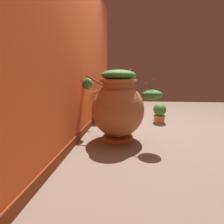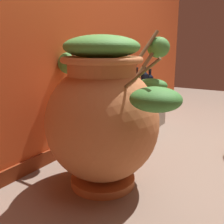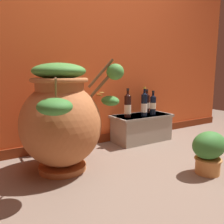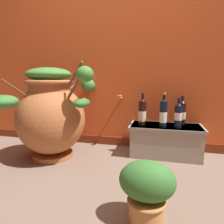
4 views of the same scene
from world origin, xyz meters
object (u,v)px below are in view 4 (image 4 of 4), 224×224
(wine_bottle_left, at_px, (178,115))
(wine_bottle_middle, at_px, (182,112))
(wine_bottle_back, at_px, (142,112))
(terracotta_urn, at_px, (51,114))
(wine_bottle_right, at_px, (163,113))
(potted_shrub, at_px, (147,188))

(wine_bottle_left, xyz_separation_m, wine_bottle_middle, (0.05, 0.17, -0.00))
(wine_bottle_left, distance_m, wine_bottle_back, 0.35)
(terracotta_urn, xyz_separation_m, wine_bottle_right, (1.08, 0.24, 0.01))
(wine_bottle_middle, distance_m, wine_bottle_right, 0.26)
(wine_bottle_left, bearing_deg, terracotta_urn, -168.55)
(wine_bottle_back, bearing_deg, potted_shrub, -83.33)
(wine_bottle_middle, relative_size, potted_shrub, 0.84)
(terracotta_urn, distance_m, wine_bottle_right, 1.10)
(wine_bottle_middle, relative_size, wine_bottle_back, 0.90)
(wine_bottle_middle, distance_m, wine_bottle_back, 0.42)
(terracotta_urn, bearing_deg, wine_bottle_left, 11.45)
(terracotta_urn, relative_size, wine_bottle_back, 3.12)
(wine_bottle_left, distance_m, wine_bottle_right, 0.14)
(terracotta_urn, height_order, wine_bottle_middle, terracotta_urn)
(terracotta_urn, bearing_deg, potted_shrub, -35.24)
(terracotta_urn, height_order, wine_bottle_left, terracotta_urn)
(wine_bottle_left, relative_size, potted_shrub, 0.83)
(terracotta_urn, distance_m, potted_shrub, 1.23)
(wine_bottle_left, xyz_separation_m, wine_bottle_back, (-0.35, 0.03, 0.00))
(wine_bottle_left, relative_size, wine_bottle_back, 0.88)
(wine_bottle_left, bearing_deg, wine_bottle_right, -177.13)
(wine_bottle_right, relative_size, wine_bottle_back, 1.04)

